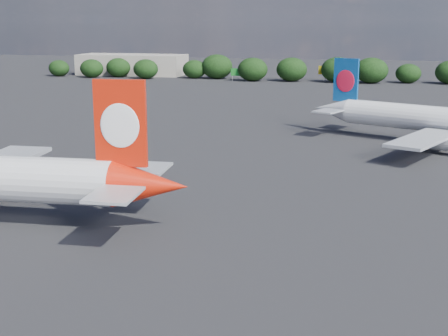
# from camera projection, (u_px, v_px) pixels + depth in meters

# --- Properties ---
(ground) EXTENTS (500.00, 500.00, 0.00)m
(ground) POSITION_uv_depth(u_px,v_px,m) (199.00, 146.00, 108.90)
(ground) COLOR black
(ground) RESTS_ON ground
(china_southern_airliner) EXTENTS (41.90, 40.40, 14.40)m
(china_southern_airliner) POSITION_uv_depth(u_px,v_px,m) (430.00, 120.00, 109.20)
(china_southern_airliner) COLOR silver
(china_southern_airliner) RESTS_ON ground
(terminal_building) EXTENTS (42.00, 16.00, 8.00)m
(terminal_building) POSITION_uv_depth(u_px,v_px,m) (132.00, 65.00, 247.61)
(terminal_building) COLOR gray
(terminal_building) RESTS_ON ground
(highway_sign) EXTENTS (6.00, 0.30, 4.50)m
(highway_sign) POSITION_uv_depth(u_px,v_px,m) (239.00, 72.00, 221.97)
(highway_sign) COLOR #156B1F
(highway_sign) RESTS_ON ground
(billboard_yellow) EXTENTS (5.00, 0.30, 5.50)m
(billboard_yellow) POSITION_uv_depth(u_px,v_px,m) (325.00, 71.00, 220.62)
(billboard_yellow) COLOR yellow
(billboard_yellow) RESTS_ON ground
(horizon_treeline) EXTENTS (203.79, 15.49, 8.98)m
(horizon_treeline) POSITION_uv_depth(u_px,v_px,m) (314.00, 70.00, 219.84)
(horizon_treeline) COLOR black
(horizon_treeline) RESTS_ON ground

